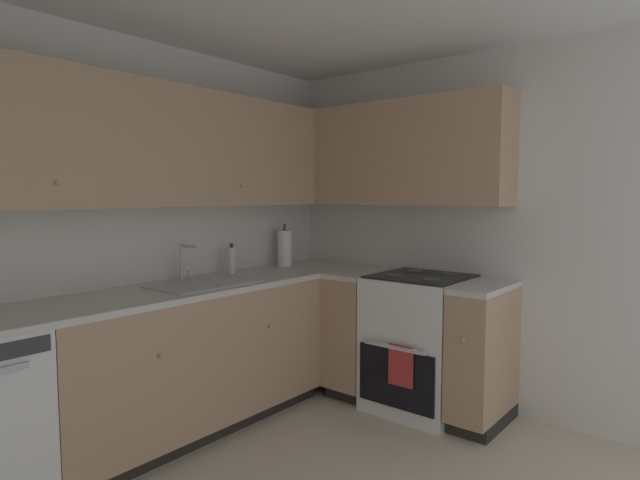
# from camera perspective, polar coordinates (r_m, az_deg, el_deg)

# --- Properties ---
(wall_back) EXTENTS (4.00, 0.05, 2.41)m
(wall_back) POSITION_cam_1_polar(r_m,az_deg,el_deg) (3.32, -23.83, 0.10)
(wall_back) COLOR silver
(wall_back) RESTS_ON ground_plane
(wall_right) EXTENTS (0.05, 3.18, 2.41)m
(wall_right) POSITION_cam_1_polar(r_m,az_deg,el_deg) (3.74, 17.40, 0.79)
(wall_right) COLOR silver
(wall_right) RESTS_ON ground_plane
(lower_cabinets_back) EXTENTS (1.82, 0.62, 0.87)m
(lower_cabinets_back) POSITION_cam_1_polar(r_m,az_deg,el_deg) (3.42, -14.14, -12.60)
(lower_cabinets_back) COLOR tan
(lower_cabinets_back) RESTS_ON ground_plane
(countertop_back) EXTENTS (3.03, 0.60, 0.03)m
(countertop_back) POSITION_cam_1_polar(r_m,az_deg,el_deg) (3.31, -14.31, -5.18)
(countertop_back) COLOR beige
(countertop_back) RESTS_ON lower_cabinets_back
(lower_cabinets_right) EXTENTS (0.62, 1.21, 0.87)m
(lower_cabinets_right) POSITION_cam_1_polar(r_m,az_deg,el_deg) (3.74, 9.90, -10.98)
(lower_cabinets_right) COLOR tan
(lower_cabinets_right) RESTS_ON ground_plane
(countertop_right) EXTENTS (0.60, 1.21, 0.03)m
(countertop_right) POSITION_cam_1_polar(r_m,az_deg,el_deg) (3.64, 9.98, -4.18)
(countertop_right) COLOR beige
(countertop_right) RESTS_ON lower_cabinets_right
(oven_range) EXTENTS (0.68, 0.62, 1.06)m
(oven_range) POSITION_cam_1_polar(r_m,az_deg,el_deg) (3.72, 10.86, -10.74)
(oven_range) COLOR white
(oven_range) RESTS_ON ground_plane
(upper_cabinets_back) EXTENTS (2.71, 0.34, 0.72)m
(upper_cabinets_back) POSITION_cam_1_polar(r_m,az_deg,el_deg) (3.30, -18.36, 9.69)
(upper_cabinets_back) COLOR tan
(upper_cabinets_right) EXTENTS (0.32, 1.76, 0.72)m
(upper_cabinets_right) POSITION_cam_1_polar(r_m,az_deg,el_deg) (3.88, 7.38, 9.14)
(upper_cabinets_right) COLOR tan
(sink) EXTENTS (0.65, 0.40, 0.10)m
(sink) POSITION_cam_1_polar(r_m,az_deg,el_deg) (3.36, -12.37, -5.38)
(sink) COLOR #B7B7BC
(sink) RESTS_ON countertop_back
(faucet) EXTENTS (0.07, 0.16, 0.24)m
(faucet) POSITION_cam_1_polar(r_m,az_deg,el_deg) (3.50, -14.49, -2.01)
(faucet) COLOR silver
(faucet) RESTS_ON countertop_back
(soap_bottle) EXTENTS (0.05, 0.05, 0.21)m
(soap_bottle) POSITION_cam_1_polar(r_m,az_deg,el_deg) (3.76, -9.55, -2.16)
(soap_bottle) COLOR silver
(soap_bottle) RESTS_ON countertop_back
(paper_towel_roll) EXTENTS (0.11, 0.11, 0.34)m
(paper_towel_roll) POSITION_cam_1_polar(r_m,az_deg,el_deg) (4.10, -3.83, -0.89)
(paper_towel_roll) COLOR white
(paper_towel_roll) RESTS_ON countertop_back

